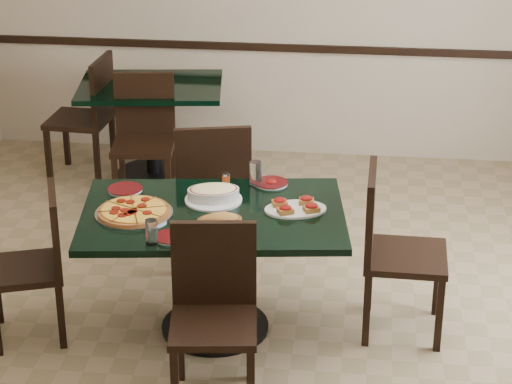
# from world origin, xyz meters

# --- Properties ---
(floor) EXTENTS (5.50, 5.50, 0.00)m
(floor) POSITION_xyz_m (0.00, 0.00, 0.00)
(floor) COLOR #856D4C
(floor) RESTS_ON ground
(room_shell) EXTENTS (5.50, 5.50, 5.50)m
(room_shell) POSITION_xyz_m (1.02, 1.73, 1.17)
(room_shell) COLOR silver
(room_shell) RESTS_ON floor
(main_table) EXTENTS (1.56, 1.11, 0.75)m
(main_table) POSITION_xyz_m (-0.19, -0.09, 0.57)
(main_table) COLOR black
(main_table) RESTS_ON floor
(back_table) EXTENTS (1.17, 0.92, 0.75)m
(back_table) POSITION_xyz_m (-1.02, 2.13, 0.52)
(back_table) COLOR black
(back_table) RESTS_ON floor
(chair_far) EXTENTS (0.56, 0.56, 1.00)m
(chair_far) POSITION_xyz_m (-0.32, 0.68, 0.57)
(chair_far) COLOR black
(chair_far) RESTS_ON floor
(chair_near) EXTENTS (0.48, 0.48, 0.93)m
(chair_near) POSITION_xyz_m (-0.09, -0.69, 0.52)
(chair_near) COLOR black
(chair_near) RESTS_ON floor
(chair_right) EXTENTS (0.47, 0.47, 0.98)m
(chair_right) POSITION_xyz_m (0.79, 0.04, 0.56)
(chair_right) COLOR black
(chair_right) RESTS_ON floor
(chair_left) EXTENTS (0.52, 0.52, 0.88)m
(chair_left) POSITION_xyz_m (-1.16, -0.25, 0.49)
(chair_left) COLOR black
(chair_left) RESTS_ON floor
(back_chair_near) EXTENTS (0.49, 0.49, 0.94)m
(back_chair_near) POSITION_xyz_m (-0.99, 1.69, 0.53)
(back_chair_near) COLOR black
(back_chair_near) RESTS_ON floor
(back_chair_left) EXTENTS (0.48, 0.48, 0.97)m
(back_chair_left) POSITION_xyz_m (-1.49, 2.05, 0.55)
(back_chair_left) COLOR black
(back_chair_left) RESTS_ON floor
(pepperoni_pizza) EXTENTS (0.43, 0.43, 0.04)m
(pepperoni_pizza) POSITION_xyz_m (-0.62, -0.17, 0.77)
(pepperoni_pizza) COLOR #BABAC1
(pepperoni_pizza) RESTS_ON main_table
(lasagna_casserole) EXTENTS (0.33, 0.33, 0.09)m
(lasagna_casserole) POSITION_xyz_m (-0.21, 0.06, 0.80)
(lasagna_casserole) COLOR silver
(lasagna_casserole) RESTS_ON main_table
(bread_basket) EXTENTS (0.29, 0.24, 0.10)m
(bread_basket) POSITION_xyz_m (-0.12, -0.30, 0.79)
(bread_basket) COLOR brown
(bread_basket) RESTS_ON main_table
(bruschetta_platter) EXTENTS (0.39, 0.32, 0.05)m
(bruschetta_platter) POSITION_xyz_m (0.26, -0.02, 0.77)
(bruschetta_platter) COLOR silver
(bruschetta_platter) RESTS_ON main_table
(side_plate_near) EXTENTS (0.18, 0.18, 0.02)m
(side_plate_near) POSITION_xyz_m (-0.36, -0.44, 0.76)
(side_plate_near) COLOR silver
(side_plate_near) RESTS_ON main_table
(side_plate_far_r) EXTENTS (0.20, 0.20, 0.03)m
(side_plate_far_r) POSITION_xyz_m (0.09, 0.33, 0.76)
(side_plate_far_r) COLOR silver
(side_plate_far_r) RESTS_ON main_table
(side_plate_far_l) EXTENTS (0.20, 0.20, 0.02)m
(side_plate_far_l) POSITION_xyz_m (-0.74, 0.14, 0.76)
(side_plate_far_l) COLOR silver
(side_plate_far_l) RESTS_ON main_table
(napkin_setting) EXTENTS (0.14, 0.14, 0.01)m
(napkin_setting) POSITION_xyz_m (-0.25, -0.42, 0.75)
(napkin_setting) COLOR white
(napkin_setting) RESTS_ON main_table
(water_glass_a) EXTENTS (0.07, 0.07, 0.15)m
(water_glass_a) POSITION_xyz_m (0.00, 0.29, 0.83)
(water_glass_a) COLOR silver
(water_glass_a) RESTS_ON main_table
(water_glass_b) EXTENTS (0.06, 0.06, 0.13)m
(water_glass_b) POSITION_xyz_m (-0.44, -0.51, 0.82)
(water_glass_b) COLOR silver
(water_glass_b) RESTS_ON main_table
(pepper_shaker) EXTENTS (0.05, 0.05, 0.08)m
(pepper_shaker) POSITION_xyz_m (-0.17, 0.27, 0.79)
(pepper_shaker) COLOR #C34F14
(pepper_shaker) RESTS_ON main_table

